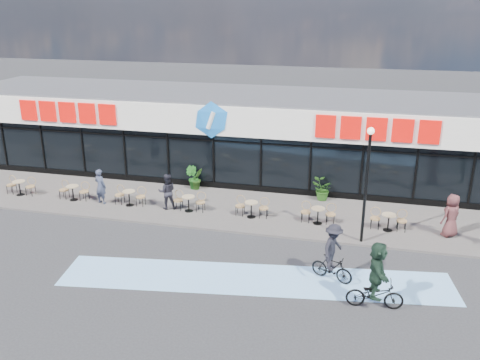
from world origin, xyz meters
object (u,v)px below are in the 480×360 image
object	(u,v)px
lamp_post	(367,175)
potted_plant_left	(197,179)
pedestrian_c	(451,216)
cyclist_a	(376,279)
patron_left	(100,186)
potted_plant_mid	(192,178)
patron_right	(167,191)
potted_plant_right	(321,190)
cyclist_b	(333,255)

from	to	relation	value
lamp_post	potted_plant_left	bearing A→B (deg)	153.23
pedestrian_c	cyclist_a	size ratio (longest dim) A/B	0.79
potted_plant_left	patron_left	bearing A→B (deg)	-143.07
potted_plant_mid	patron_right	distance (m)	2.89
potted_plant_right	cyclist_a	xyz separation A→B (m)	(2.47, -8.82, 0.41)
cyclist_a	patron_left	bearing A→B (deg)	155.22
patron_left	patron_right	world-z (taller)	patron_right
potted_plant_mid	potted_plant_right	size ratio (longest dim) A/B	1.12
potted_plant_mid	patron_right	bearing A→B (deg)	-95.66
potted_plant_mid	pedestrian_c	size ratio (longest dim) A/B	0.65
pedestrian_c	cyclist_a	distance (m)	6.75
patron_right	pedestrian_c	world-z (taller)	pedestrian_c
lamp_post	patron_right	distance (m)	9.32
potted_plant_mid	lamp_post	bearing A→B (deg)	-26.15
patron_right	patron_left	bearing A→B (deg)	-19.84
potted_plant_left	cyclist_a	world-z (taller)	cyclist_a
cyclist_a	patron_right	bearing A→B (deg)	147.52
potted_plant_left	cyclist_a	xyz separation A→B (m)	(8.92, -8.88, 0.38)
potted_plant_mid	cyclist_a	world-z (taller)	cyclist_a
potted_plant_right	cyclist_a	size ratio (longest dim) A/B	0.46
potted_plant_right	potted_plant_mid	bearing A→B (deg)	179.49
pedestrian_c	cyclist_b	bearing A→B (deg)	4.98
potted_plant_left	lamp_post	bearing A→B (deg)	-26.77
patron_right	cyclist_b	world-z (taller)	cyclist_b
potted_plant_left	pedestrian_c	xyz separation A→B (m)	(12.02, -2.88, 0.36)
patron_right	cyclist_b	size ratio (longest dim) A/B	0.80
pedestrian_c	patron_left	bearing A→B (deg)	-39.87
lamp_post	potted_plant_right	bearing A→B (deg)	115.46
potted_plant_left	pedestrian_c	bearing A→B (deg)	-13.49
cyclist_b	pedestrian_c	bearing A→B (deg)	45.09
potted_plant_right	cyclist_b	world-z (taller)	cyclist_b
potted_plant_right	pedestrian_c	bearing A→B (deg)	-26.94
potted_plant_mid	potted_plant_right	xyz separation A→B (m)	(6.70, -0.06, -0.06)
patron_left	patron_right	bearing A→B (deg)	-162.98
potted_plant_mid	patron_left	size ratio (longest dim) A/B	0.70
pedestrian_c	cyclist_b	size ratio (longest dim) A/B	0.86
lamp_post	potted_plant_mid	xyz separation A→B (m)	(-8.70, 4.27, -2.27)
potted_plant_right	patron_left	world-z (taller)	patron_left
patron_left	cyclist_a	distance (m)	14.15
lamp_post	patron_left	bearing A→B (deg)	173.93
patron_right	pedestrian_c	xyz separation A→B (m)	(12.55, -0.02, 0.06)
potted_plant_right	cyclist_a	bearing A→B (deg)	-74.35
potted_plant_right	cyclist_b	xyz separation A→B (m)	(1.01, -7.41, 0.37)
potted_plant_left	cyclist_b	distance (m)	10.55
patron_right	potted_plant_mid	bearing A→B (deg)	-117.01
potted_plant_left	potted_plant_mid	distance (m)	0.25
potted_plant_mid	pedestrian_c	world-z (taller)	pedestrian_c
lamp_post	cyclist_b	world-z (taller)	lamp_post
lamp_post	potted_plant_mid	distance (m)	9.96
potted_plant_right	patron_right	bearing A→B (deg)	-158.10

